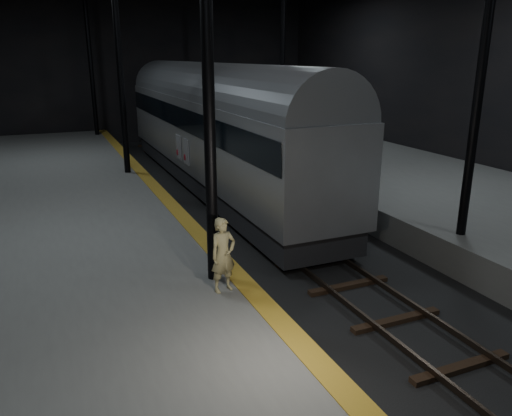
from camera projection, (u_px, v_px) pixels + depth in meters
ground at (283, 239)px, 16.95m from camera, size 44.00×44.00×0.00m
platform_left at (43, 260)px, 13.98m from camera, size 9.00×43.80×1.00m
platform_right at (454, 201)px, 19.63m from camera, size 9.00×43.80×1.00m
tactile_strip at (189, 224)px, 15.43m from camera, size 0.50×43.80×0.01m
track at (283, 238)px, 16.93m from camera, size 2.40×43.00×0.24m
train at (212, 122)px, 22.51m from camera, size 3.12×20.84×5.57m
woman at (223, 255)px, 10.83m from camera, size 0.69×0.53×1.68m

